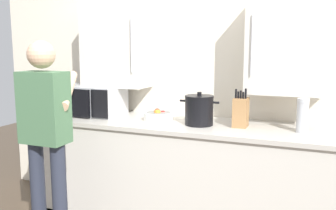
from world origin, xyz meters
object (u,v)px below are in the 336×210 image
at_px(thermos_flask, 302,115).
at_px(microwave_oven, 89,100).
at_px(fruit_bowl, 159,115).
at_px(knife_block, 241,112).
at_px(person_figure, 46,129).
at_px(stock_pot, 199,110).

bearing_deg(thermos_flask, microwave_oven, 178.15).
xyz_separation_m(microwave_oven, fruit_bowl, (0.74, -0.03, -0.10)).
xyz_separation_m(knife_block, person_figure, (-1.29, -0.78, -0.08)).
relative_size(microwave_oven, person_figure, 0.37).
distance_m(microwave_oven, person_figure, 0.83).
bearing_deg(microwave_oven, fruit_bowl, -2.54).
bearing_deg(knife_block, stock_pot, -170.94).
distance_m(microwave_oven, thermos_flask, 1.92).
height_order(microwave_oven, person_figure, person_figure).
bearing_deg(person_figure, microwave_oven, 101.48).
distance_m(thermos_flask, fruit_bowl, 1.18).
relative_size(thermos_flask, knife_block, 0.82).
bearing_deg(fruit_bowl, stock_pot, -7.68).
xyz_separation_m(fruit_bowl, person_figure, (-0.57, -0.78, -0.00)).
height_order(thermos_flask, fruit_bowl, thermos_flask).
bearing_deg(thermos_flask, fruit_bowl, 178.58).
bearing_deg(stock_pot, thermos_flask, 1.62).
relative_size(fruit_bowl, person_figure, 0.16).
height_order(knife_block, stock_pot, knife_block).
bearing_deg(stock_pot, microwave_oven, 175.69).
distance_m(fruit_bowl, stock_pot, 0.40).
bearing_deg(thermos_flask, knife_block, 176.28).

